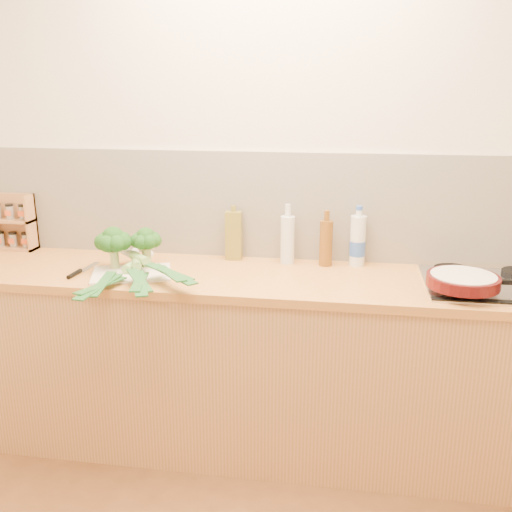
{
  "coord_description": "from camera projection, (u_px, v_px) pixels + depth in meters",
  "views": [
    {
      "loc": [
        0.37,
        -1.3,
        1.73
      ],
      "look_at": [
        -0.02,
        1.1,
        1.02
      ],
      "focal_mm": 40.0,
      "sensor_mm": 36.0,
      "label": 1
    }
  ],
  "objects": [
    {
      "name": "leek_front",
      "position": [
        126.0,
        269.0,
        2.63
      ],
      "size": [
        0.13,
        0.69,
        0.04
      ],
      "rotation": [
        0.0,
        0.0,
        -0.09
      ],
      "color": "white",
      "rests_on": "chopping_board"
    },
    {
      "name": "spice_rack",
      "position": [
        13.0,
        225.0,
        3.07
      ],
      "size": [
        0.25,
        0.1,
        0.3
      ],
      "color": "#B3774C",
      "rests_on": "counter"
    },
    {
      "name": "leek_back",
      "position": [
        147.0,
        262.0,
        2.62
      ],
      "size": [
        0.51,
        0.48,
        0.04
      ],
      "rotation": [
        0.0,
        0.0,
        0.81
      ],
      "color": "white",
      "rests_on": "chopping_board"
    },
    {
      "name": "broccoli_right",
      "position": [
        146.0,
        240.0,
        2.72
      ],
      "size": [
        0.15,
        0.15,
        0.19
      ],
      "color": "#91A25E",
      "rests_on": "chopping_board"
    },
    {
      "name": "leek_mid",
      "position": [
        137.0,
        267.0,
        2.61
      ],
      "size": [
        0.3,
        0.63,
        0.04
      ],
      "rotation": [
        0.0,
        0.0,
        0.4
      ],
      "color": "white",
      "rests_on": "chopping_board"
    },
    {
      "name": "chefs_knife",
      "position": [
        78.0,
        272.0,
        2.68
      ],
      "size": [
        0.05,
        0.27,
        0.02
      ],
      "rotation": [
        0.0,
        0.0,
        -0.07
      ],
      "color": "silver",
      "rests_on": "counter"
    },
    {
      "name": "chopping_board",
      "position": [
        132.0,
        274.0,
        2.66
      ],
      "size": [
        0.42,
        0.36,
        0.01
      ],
      "primitive_type": "cube",
      "rotation": [
        0.0,
        0.0,
        0.32
      ],
      "color": "white",
      "rests_on": "counter"
    },
    {
      "name": "counter",
      "position": [
        263.0,
        362.0,
        2.79
      ],
      "size": [
        3.2,
        0.62,
        0.9
      ],
      "color": "#BD7E4F",
      "rests_on": "ground"
    },
    {
      "name": "broccoli_left",
      "position": [
        113.0,
        241.0,
        2.69
      ],
      "size": [
        0.17,
        0.17,
        0.2
      ],
      "color": "#91A25E",
      "rests_on": "chopping_board"
    },
    {
      "name": "room_shell",
      "position": [
        272.0,
        206.0,
        2.86
      ],
      "size": [
        3.5,
        3.5,
        3.5
      ],
      "color": "beige",
      "rests_on": "ground"
    },
    {
      "name": "amber_bottle",
      "position": [
        326.0,
        242.0,
        2.78
      ],
      "size": [
        0.06,
        0.06,
        0.28
      ],
      "color": "brown",
      "rests_on": "counter"
    },
    {
      "name": "water_bottle",
      "position": [
        358.0,
        242.0,
        2.78
      ],
      "size": [
        0.08,
        0.08,
        0.28
      ],
      "color": "silver",
      "rests_on": "counter"
    },
    {
      "name": "glass_bottle",
      "position": [
        287.0,
        239.0,
        2.81
      ],
      "size": [
        0.07,
        0.07,
        0.3
      ],
      "color": "silver",
      "rests_on": "counter"
    },
    {
      "name": "skillet",
      "position": [
        464.0,
        280.0,
        2.38
      ],
      "size": [
        0.44,
        0.3,
        0.05
      ],
      "rotation": [
        0.0,
        0.0,
        0.09
      ],
      "color": "#440B0C",
      "rests_on": "gas_hob"
    },
    {
      "name": "gas_hob",
      "position": [
        493.0,
        283.0,
        2.5
      ],
      "size": [
        0.58,
        0.5,
        0.04
      ],
      "color": "silver",
      "rests_on": "counter"
    },
    {
      "name": "oil_tin",
      "position": [
        234.0,
        235.0,
        2.87
      ],
      "size": [
        0.08,
        0.05,
        0.28
      ],
      "color": "olive",
      "rests_on": "counter"
    }
  ]
}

